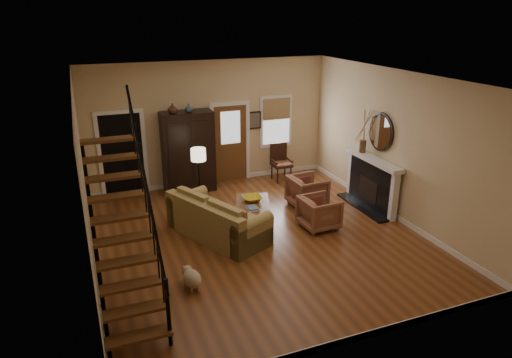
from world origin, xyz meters
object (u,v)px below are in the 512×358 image
object	(u,v)px
armoire	(188,152)
floor_lamp	(199,179)
armchair_left	(319,212)
side_chair	(281,163)
armchair_right	(307,191)
sofa	(218,218)
coffee_table	(253,213)

from	to	relation	value
armoire	floor_lamp	world-z (taller)	armoire
armchair_left	side_chair	bearing A→B (deg)	-11.38
floor_lamp	armchair_right	bearing A→B (deg)	-17.15
armchair_right	floor_lamp	xyz separation A→B (m)	(-2.46, 0.76, 0.38)
armchair_right	side_chair	size ratio (longest dim) A/B	0.81
armchair_right	side_chair	distance (m)	1.86
armchair_right	armchair_left	bearing A→B (deg)	162.57
armoire	side_chair	bearing A→B (deg)	-4.48
sofa	armchair_left	size ratio (longest dim) A/B	2.90
sofa	armchair_right	world-z (taller)	sofa
sofa	armchair_left	distance (m)	2.20
armchair_right	side_chair	xyz separation A→B (m)	(0.15, 1.85, 0.13)
sofa	floor_lamp	world-z (taller)	floor_lamp
armoire	side_chair	world-z (taller)	armoire
coffee_table	floor_lamp	distance (m)	1.56
coffee_table	armchair_right	xyz separation A→B (m)	(1.57, 0.43, 0.14)
armchair_left	armchair_right	world-z (taller)	armchair_right
floor_lamp	side_chair	distance (m)	2.84
sofa	armchair_left	world-z (taller)	sofa
sofa	armchair_left	xyz separation A→B (m)	(2.17, -0.40, -0.07)
coffee_table	floor_lamp	bearing A→B (deg)	126.58
floor_lamp	armoire	bearing A→B (deg)	87.56
armoire	coffee_table	world-z (taller)	armoire
armchair_right	coffee_table	bearing A→B (deg)	102.61
armchair_left	armchair_right	size ratio (longest dim) A/B	0.94
coffee_table	side_chair	bearing A→B (deg)	52.89
sofa	armchair_right	xyz separation A→B (m)	(2.47, 0.74, -0.04)
coffee_table	armchair_right	distance (m)	1.64
armoire	armchair_right	xyz separation A→B (m)	(2.40, -2.05, -0.67)
sofa	floor_lamp	xyz separation A→B (m)	(0.01, 1.50, 0.33)
armchair_left	armoire	bearing A→B (deg)	30.51
coffee_table	floor_lamp	xyz separation A→B (m)	(-0.88, 1.19, 0.51)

